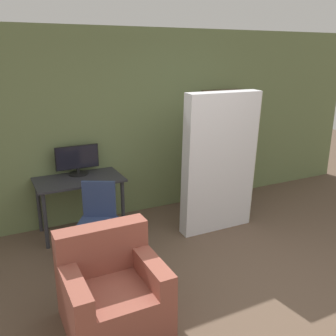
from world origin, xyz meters
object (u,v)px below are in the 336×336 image
office_chair (98,229)px  bookshelf (218,146)px  mattress_near (220,164)px  armchair (112,290)px  monitor (77,160)px

office_chair → bookshelf: bearing=22.3°
mattress_near → armchair: (-1.91, -1.16, -0.63)m
monitor → mattress_near: (1.67, -0.94, -0.03)m
office_chair → bookshelf: 2.55m
monitor → bookshelf: (2.28, 0.02, -0.07)m
office_chair → bookshelf: bookshelf is taller
bookshelf → monitor: bearing=-179.4°
bookshelf → mattress_near: (-0.61, -0.96, 0.04)m
mattress_near → armchair: mattress_near is taller
monitor → bookshelf: size_ratio=0.32×
monitor → bookshelf: bookshelf is taller
bookshelf → armchair: 3.35m
bookshelf → office_chair: bearing=-157.7°
office_chair → armchair: (-0.22, -1.17, -0.04)m
mattress_near → office_chair: bearing=179.4°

